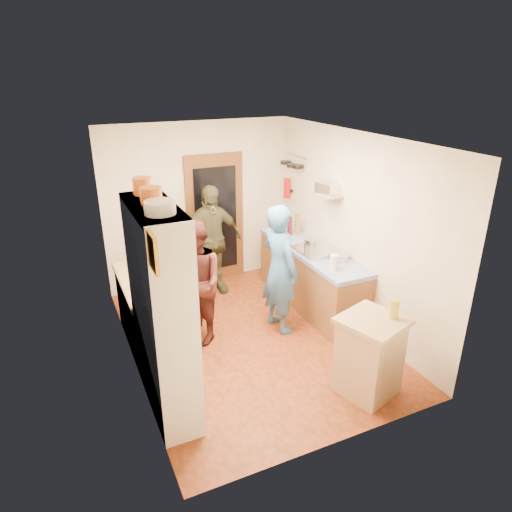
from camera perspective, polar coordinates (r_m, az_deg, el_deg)
floor at (r=6.15m, az=-0.64°, el=-10.32°), size 3.00×4.00×0.02m
ceiling at (r=5.22m, az=-0.77°, el=14.64°), size 3.00×4.00×0.02m
wall_back at (r=7.34m, az=-7.13°, el=6.32°), size 3.00×0.02×2.60m
wall_front at (r=3.98m, az=11.27°, el=-8.55°), size 3.00×0.02×2.60m
wall_left at (r=5.17m, az=-16.17°, el=-1.47°), size 0.02×4.00×2.60m
wall_right at (r=6.28m, az=12.02°, el=3.19°), size 0.02×4.00×2.60m
door_frame at (r=7.45m, az=-5.11°, el=4.65°), size 0.95×0.06×2.10m
door_glass at (r=7.42m, az=-5.02°, el=4.57°), size 0.70×0.02×1.70m
hutch_body at (r=4.58m, az=-11.63°, el=-7.06°), size 0.40×1.20×2.20m
hutch_top_shelf at (r=4.16m, az=-12.78°, el=5.99°), size 0.40×1.14×0.04m
plate_stack at (r=3.87m, az=-11.92°, el=5.96°), size 0.26×0.26×0.11m
orange_pot_a at (r=4.16m, az=-12.98°, el=7.37°), size 0.19×0.19×0.15m
orange_pot_b at (r=4.51m, az=-14.01°, el=8.49°), size 0.18×0.18×0.16m
left_counter_base at (r=6.00m, az=-13.07°, el=-7.04°), size 0.60×1.40×0.85m
left_counter_top at (r=5.79m, az=-13.45°, el=-3.16°), size 0.64×1.44×0.05m
toaster at (r=5.39m, az=-12.12°, el=-3.71°), size 0.25×0.17×0.18m
kettle at (r=5.55m, az=-13.59°, el=-3.10°), size 0.18×0.18×0.17m
orange_bowl at (r=5.93m, az=-13.10°, el=-1.79°), size 0.19×0.19×0.09m
chopping_board at (r=6.29m, az=-14.39°, el=-0.77°), size 0.32×0.25×0.02m
right_counter_base at (r=6.82m, az=6.86°, el=-2.85°), size 0.60×2.20×0.84m
right_counter_top at (r=6.65m, az=7.04°, el=0.66°), size 0.62×2.22×0.06m
hob at (r=6.53m, az=7.61°, el=0.71°), size 0.55×0.58×0.04m
pot_on_hob at (r=6.54m, az=6.90°, el=1.58°), size 0.20×0.20×0.13m
bottle_a at (r=7.01m, az=3.48°, el=3.41°), size 0.07×0.07×0.27m
bottle_b at (r=7.11m, az=4.22°, el=3.75°), size 0.09×0.09×0.29m
bottle_c at (r=7.16m, az=5.18°, el=3.96°), size 0.09×0.09×0.32m
paper_towel at (r=5.93m, az=9.67°, el=-0.84°), size 0.12×0.12×0.21m
mixing_bowl at (r=6.28m, az=10.24°, el=-0.07°), size 0.34×0.34×0.10m
island_base at (r=5.18m, az=13.92°, el=-12.25°), size 0.69×0.69×0.86m
island_top at (r=4.94m, az=14.41°, el=-7.89°), size 0.78×0.78×0.05m
cutting_board at (r=4.92m, az=13.61°, el=-7.81°), size 0.42×0.38×0.02m
oil_jar at (r=4.96m, az=16.87°, el=-6.31°), size 0.13×0.13×0.21m
pan_rail at (r=7.30m, az=5.02°, el=12.38°), size 0.02×0.65×0.02m
pan_hang_a at (r=7.15m, az=5.26°, el=11.09°), size 0.18×0.18×0.05m
pan_hang_b at (r=7.32m, az=4.47°, el=11.23°), size 0.16×0.16×0.05m
pan_hang_c at (r=7.49m, az=3.72°, el=11.59°), size 0.17×0.17×0.05m
wall_shelf at (r=6.43m, az=8.93°, el=7.62°), size 0.26×0.42×0.03m
radio at (r=6.41m, az=8.98°, el=8.40°), size 0.28×0.34×0.15m
ext_bracket at (r=7.58m, az=4.28°, el=8.14°), size 0.06×0.10×0.04m
fire_extinguisher at (r=7.54m, az=3.89°, el=8.47°), size 0.11×0.11×0.32m
picture_frame at (r=3.48m, az=-12.76°, el=0.41°), size 0.03×0.25×0.30m
person_hob at (r=5.99m, az=3.38°, el=-1.65°), size 0.51×0.69×1.75m
person_left at (r=5.84m, az=-7.50°, el=-3.16°), size 0.75×0.89×1.63m
person_back at (r=7.03m, az=-5.61°, el=1.96°), size 1.03×0.46×1.74m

